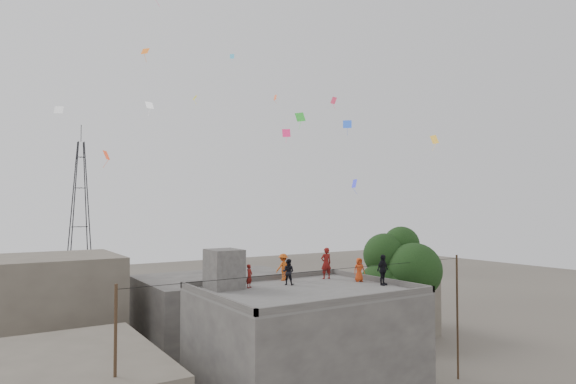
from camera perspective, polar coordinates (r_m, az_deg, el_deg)
name	(u,v)px	position (r m, az deg, el deg)	size (l,w,h in m)	color
main_building	(304,351)	(25.33, 1.94, -18.36)	(10.00, 8.00, 6.10)	#44413F
parapet	(304,287)	(24.62, 1.94, -11.19)	(10.00, 8.00, 0.30)	#44413F
stair_head_box	(224,269)	(25.15, -7.59, -9.03)	(1.60, 1.80, 2.00)	#44413F
neighbor_north	(222,309)	(38.27, -7.83, -13.56)	(12.00, 9.00, 5.00)	#44413F
neighbor_northwest	(45,309)	(36.81, -26.85, -12.25)	(9.00, 8.00, 7.00)	#5C5348
neighbor_east	(374,305)	(41.68, 10.20, -13.01)	(7.00, 8.00, 4.40)	#5C5348
tree	(400,277)	(29.82, 13.17, -9.81)	(4.90, 4.60, 9.10)	black
utility_line	(327,340)	(24.43, 4.70, -17.08)	(20.12, 0.62, 7.40)	black
transmission_tower	(80,218)	(60.80, -23.45, -2.89)	(2.97, 2.97, 20.01)	black
person_red_adult	(326,263)	(28.43, 4.54, -8.41)	(0.66, 0.43, 1.81)	maroon
person_orange_child	(359,270)	(27.62, 8.44, -9.09)	(0.65, 0.42, 1.33)	#BF3D15
person_dark_child	(288,272)	(26.18, 0.03, -9.44)	(0.67, 0.52, 1.39)	black
person_dark_adult	(383,270)	(26.50, 11.17, -9.04)	(0.96, 0.40, 1.64)	black
person_orange_adult	(283,267)	(27.74, -0.57, -8.88)	(0.98, 0.56, 1.52)	#CC5417
person_red_child	(249,276)	(25.30, -4.60, -9.90)	(0.44, 0.29, 1.21)	maroon
kites	(261,116)	(31.01, -3.20, 8.94)	(19.15, 17.40, 11.50)	red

